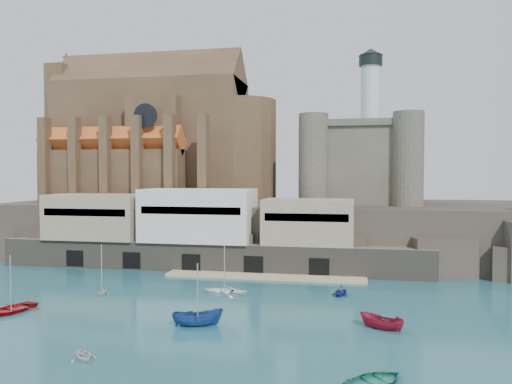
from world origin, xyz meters
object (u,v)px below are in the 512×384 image
object	(u,v)px
boat_0	(11,312)
boat_1	(83,359)
boat_2	(198,326)
church	(159,141)
castle_keep	(360,159)

from	to	relation	value
boat_0	boat_1	xyz separation A→B (m)	(15.49, -11.48, 0.00)
boat_1	boat_2	xyz separation A→B (m)	(6.61, 10.62, 0.00)
church	boat_0	size ratio (longest dim) A/B	7.79
boat_0	boat_1	bearing A→B (deg)	-23.66
church	boat_2	xyz separation A→B (m)	(23.55, -48.46, -22.13)
castle_keep	boat_1	distance (m)	65.40
castle_keep	boat_1	size ratio (longest dim) A/B	10.27
boat_2	boat_1	bearing A→B (deg)	129.71
boat_0	boat_2	distance (m)	22.12
boat_1	boat_2	world-z (taller)	boat_2
church	boat_0	distance (m)	52.52
boat_0	church	bearing A→B (deg)	104.62
castle_keep	boat_1	xyz separation A→B (m)	(-23.27, -58.31, -18.31)
castle_keep	boat_0	world-z (taller)	castle_keep
boat_1	boat_2	size ratio (longest dim) A/B	0.55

